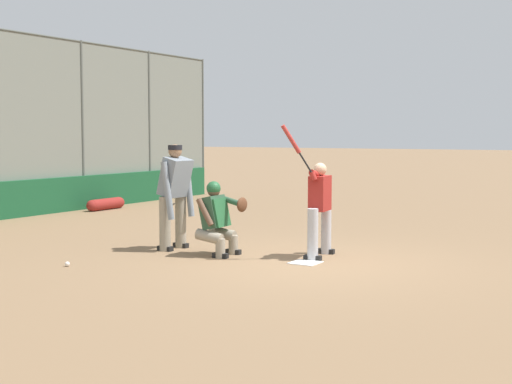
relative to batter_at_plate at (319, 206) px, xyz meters
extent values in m
plane|color=#846647|center=(0.60, 0.06, -0.84)|extent=(160.00, 160.00, 0.00)
cube|color=white|center=(0.60, 0.06, -0.83)|extent=(0.43, 0.43, 0.01)
cylinder|color=#515651|center=(-9.12, -8.68, 1.39)|extent=(0.08, 0.08, 4.44)
cylinder|color=#515651|center=(-6.35, -8.68, 1.39)|extent=(0.08, 0.08, 4.44)
cylinder|color=#515651|center=(-3.57, -8.68, 1.39)|extent=(0.08, 0.08, 4.44)
cylinder|color=#B7B7BC|center=(-0.35, -0.04, -0.42)|extent=(0.17, 0.17, 0.82)
cube|color=black|center=(-0.35, -0.04, -0.80)|extent=(0.14, 0.29, 0.08)
cylinder|color=#B7B7BC|center=(0.33, 0.05, -0.42)|extent=(0.17, 0.17, 0.82)
cube|color=black|center=(0.33, 0.05, -0.80)|extent=(0.14, 0.29, 0.08)
cube|color=maroon|center=(-0.01, 0.01, 0.20)|extent=(0.47, 0.31, 0.57)
sphere|color=tan|center=(-0.01, 0.01, 0.59)|extent=(0.21, 0.21, 0.21)
cylinder|color=maroon|center=(0.00, -0.02, 0.50)|extent=(0.58, 0.12, 0.21)
cylinder|color=maroon|center=(0.27, 0.02, 0.50)|extent=(0.14, 0.16, 0.16)
sphere|color=black|center=(0.27, -0.01, 0.56)|extent=(0.04, 0.04, 0.04)
cylinder|color=black|center=(0.34, -0.08, 0.71)|extent=(0.17, 0.19, 0.32)
cylinder|color=maroon|center=(0.49, -0.26, 1.08)|extent=(0.26, 0.29, 0.46)
cylinder|color=gray|center=(0.48, -1.34, -0.68)|extent=(0.16, 0.16, 0.31)
cylinder|color=gray|center=(0.49, -1.55, -0.50)|extent=(0.20, 0.48, 0.24)
cube|color=black|center=(0.48, -1.34, -0.80)|extent=(0.11, 0.26, 0.08)
cylinder|color=gray|center=(0.90, -1.32, -0.68)|extent=(0.16, 0.16, 0.31)
cylinder|color=gray|center=(0.91, -1.53, -0.50)|extent=(0.20, 0.48, 0.24)
cube|color=black|center=(0.90, -1.32, -0.80)|extent=(0.11, 0.26, 0.08)
cube|color=#2D5138|center=(0.71, -1.58, -0.12)|extent=(0.47, 0.39, 0.57)
cube|color=#235B33|center=(0.70, -1.43, -0.12)|extent=(0.41, 0.16, 0.47)
sphere|color=brown|center=(0.71, -1.58, 0.23)|extent=(0.21, 0.21, 0.21)
sphere|color=#235B33|center=(0.71, -1.58, 0.27)|extent=(0.23, 0.23, 0.23)
cylinder|color=#2D5138|center=(0.52, -1.34, 0.05)|extent=(0.27, 0.55, 0.16)
ellipsoid|color=#56331E|center=(0.61, -1.09, 0.02)|extent=(0.30, 0.11, 0.24)
cylinder|color=brown|center=(0.98, -1.57, -0.10)|extent=(0.11, 0.32, 0.46)
cylinder|color=gray|center=(0.37, -2.51, -0.37)|extent=(0.19, 0.19, 0.93)
cube|color=black|center=(0.37, -2.51, -0.80)|extent=(0.12, 0.28, 0.08)
cylinder|color=gray|center=(0.79, -2.53, -0.37)|extent=(0.19, 0.19, 0.93)
cube|color=black|center=(0.79, -2.53, -0.80)|extent=(0.12, 0.28, 0.08)
cube|color=gray|center=(0.58, -2.46, 0.42)|extent=(0.52, 0.46, 0.71)
sphere|color=#936B4C|center=(0.58, -2.46, 0.86)|extent=(0.23, 0.23, 0.23)
cylinder|color=black|center=(0.58, -2.46, 0.93)|extent=(0.24, 0.24, 0.08)
cylinder|color=gray|center=(0.29, -2.38, 0.21)|extent=(0.17, 0.26, 0.99)
cylinder|color=gray|center=(0.87, -2.40, 0.21)|extent=(0.15, 0.26, 0.99)
sphere|color=black|center=(-5.57, -7.19, -0.80)|extent=(0.04, 0.04, 0.04)
cylinder|color=black|center=(-5.41, -7.12, -0.80)|extent=(0.33, 0.16, 0.03)
cylinder|color=#B7BCC1|center=(-5.03, -6.96, -0.80)|extent=(0.46, 0.24, 0.07)
sphere|color=white|center=(2.69, -2.91, -0.80)|extent=(0.07, 0.07, 0.07)
cylinder|color=maroon|center=(-3.65, -7.97, -0.69)|extent=(1.03, 0.30, 0.30)
sphere|color=maroon|center=(-4.17, -7.97, -0.69)|extent=(0.29, 0.29, 0.29)
sphere|color=maroon|center=(-3.14, -7.97, -0.69)|extent=(0.29, 0.29, 0.29)
camera|label=1|loc=(10.36, 4.97, 1.16)|focal=50.00mm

